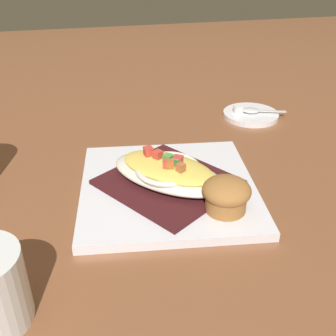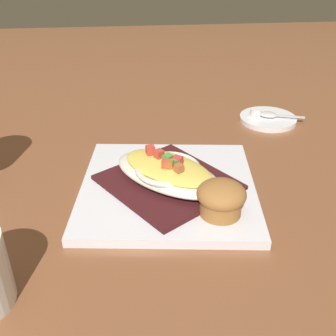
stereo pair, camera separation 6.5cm
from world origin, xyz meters
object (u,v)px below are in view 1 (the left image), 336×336
object	(u,v)px
square_plate	(168,188)
muffin	(226,194)
creamer_saucer	(251,115)
spoon	(253,111)
gratin_dish	(168,171)
creamer_cup_0	(239,109)

from	to	relation	value
square_plate	muffin	distance (m)	0.11
square_plate	creamer_saucer	world-z (taller)	square_plate
spoon	square_plate	bearing A→B (deg)	135.23
muffin	creamer_saucer	world-z (taller)	muffin
creamer_saucer	muffin	bearing A→B (deg)	151.93
muffin	square_plate	bearing A→B (deg)	38.12
square_plate	spoon	world-z (taller)	spoon
square_plate	muffin	world-z (taller)	muffin
gratin_dish	creamer_cup_0	xyz separation A→B (m)	(0.27, -0.22, -0.02)
spoon	creamer_cup_0	size ratio (longest dim) A/B	4.05
creamer_cup_0	muffin	bearing A→B (deg)	156.04
muffin	spoon	xyz separation A→B (m)	(0.34, -0.19, -0.03)
gratin_dish	creamer_saucer	size ratio (longest dim) A/B	1.69
spoon	creamer_cup_0	bearing A→B (deg)	71.89
gratin_dish	creamer_cup_0	distance (m)	0.35
gratin_dish	muffin	world-z (taller)	gratin_dish
muffin	creamer_cup_0	bearing A→B (deg)	-23.96
creamer_saucer	creamer_cup_0	xyz separation A→B (m)	(0.01, 0.03, 0.01)
spoon	muffin	bearing A→B (deg)	151.35
creamer_cup_0	gratin_dish	bearing A→B (deg)	139.95
gratin_dish	creamer_cup_0	bearing A→B (deg)	-40.05
muffin	spoon	world-z (taller)	muffin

